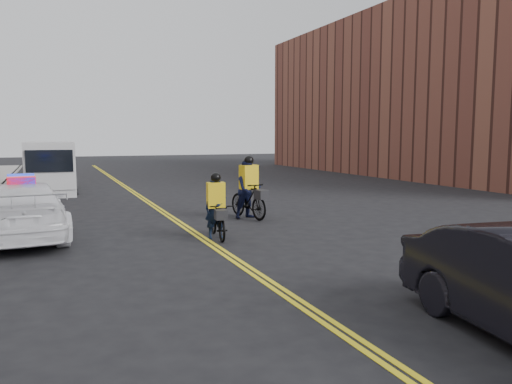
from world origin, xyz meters
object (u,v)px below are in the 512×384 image
Objects in this scene: cyclist_far at (249,194)px; cyclist_near at (216,216)px; cargo_van at (52,168)px; police_cruiser at (23,210)px.

cyclist_near is at bearing -138.66° from cyclist_far.
cyclist_far is at bearing -59.47° from cargo_van.
cyclist_near reaches higher than police_cruiser.
police_cruiser is 2.52× the size of cyclist_far.
cyclist_far is at bearing -176.29° from police_cruiser.
police_cruiser is 11.53m from cargo_van.
police_cruiser is at bearing 165.62° from cyclist_near.
cargo_van is at bearing -97.15° from police_cruiser.
police_cruiser is 6.71m from cyclist_far.
police_cruiser is 0.91× the size of cargo_van.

